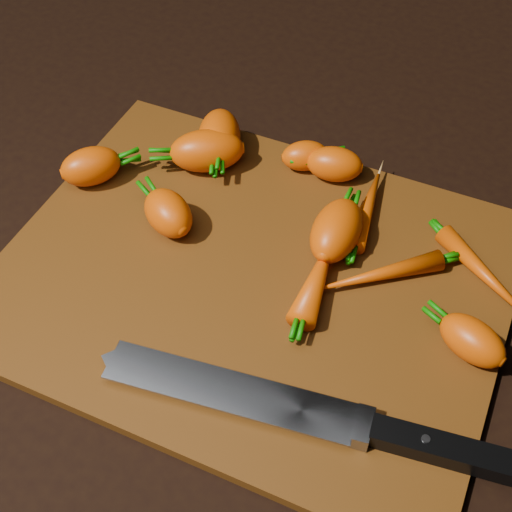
% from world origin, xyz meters
% --- Properties ---
extents(ground, '(2.00, 2.00, 0.01)m').
position_xyz_m(ground, '(0.00, 0.00, -0.01)').
color(ground, black).
extents(cutting_board, '(0.50, 0.40, 0.01)m').
position_xyz_m(cutting_board, '(0.00, 0.00, 0.01)').
color(cutting_board, '#592F0B').
rests_on(cutting_board, ground).
extents(carrot_0, '(0.08, 0.08, 0.04)m').
position_xyz_m(carrot_0, '(-0.22, 0.05, 0.03)').
color(carrot_0, '#E35007').
rests_on(carrot_0, cutting_board).
extents(carrot_1, '(0.08, 0.07, 0.04)m').
position_xyz_m(carrot_1, '(-0.11, 0.02, 0.03)').
color(carrot_1, '#E35007').
rests_on(carrot_1, cutting_board).
extents(carrot_2, '(0.08, 0.10, 0.05)m').
position_xyz_m(carrot_2, '(-0.11, 0.15, 0.04)').
color(carrot_2, '#E35007').
rests_on(carrot_2, cutting_board).
extents(carrot_3, '(0.05, 0.08, 0.05)m').
position_xyz_m(carrot_3, '(0.06, 0.07, 0.04)').
color(carrot_3, '#E35007').
rests_on(carrot_3, cutting_board).
extents(carrot_4, '(0.07, 0.05, 0.04)m').
position_xyz_m(carrot_4, '(0.03, 0.17, 0.03)').
color(carrot_4, '#E35007').
rests_on(carrot_4, cutting_board).
extents(carrot_5, '(0.06, 0.06, 0.03)m').
position_xyz_m(carrot_5, '(-0.01, 0.17, 0.03)').
color(carrot_5, '#E35007').
rests_on(carrot_5, cutting_board).
extents(carrot_6, '(0.08, 0.06, 0.04)m').
position_xyz_m(carrot_6, '(0.22, -0.00, 0.03)').
color(carrot_6, '#E35007').
rests_on(carrot_6, cutting_board).
extents(carrot_7, '(0.03, 0.12, 0.02)m').
position_xyz_m(carrot_7, '(0.08, 0.12, 0.02)').
color(carrot_7, '#E35007').
rests_on(carrot_7, cutting_board).
extents(carrot_8, '(0.11, 0.09, 0.02)m').
position_xyz_m(carrot_8, '(0.21, 0.09, 0.02)').
color(carrot_8, '#E35007').
rests_on(carrot_8, cutting_board).
extents(carrot_9, '(0.04, 0.11, 0.03)m').
position_xyz_m(carrot_9, '(0.07, 0.01, 0.03)').
color(carrot_9, '#E35007').
rests_on(carrot_9, cutting_board).
extents(carrot_10, '(0.10, 0.09, 0.05)m').
position_xyz_m(carrot_10, '(-0.11, 0.12, 0.04)').
color(carrot_10, '#E35007').
rests_on(carrot_10, cutting_board).
extents(carrot_11, '(0.11, 0.10, 0.02)m').
position_xyz_m(carrot_11, '(0.12, 0.05, 0.02)').
color(carrot_11, '#E35007').
rests_on(carrot_11, cutting_board).
extents(knife, '(0.37, 0.08, 0.02)m').
position_xyz_m(knife, '(0.06, -0.13, 0.02)').
color(knife, gray).
rests_on(knife, cutting_board).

